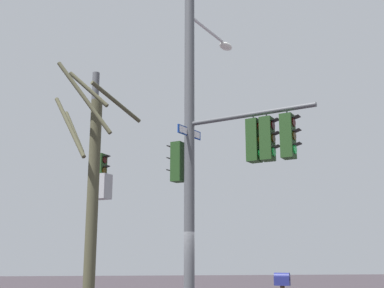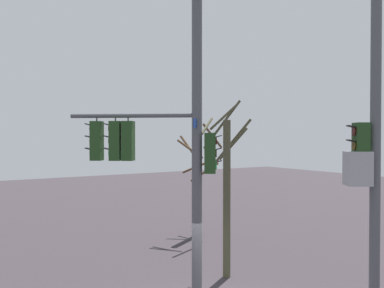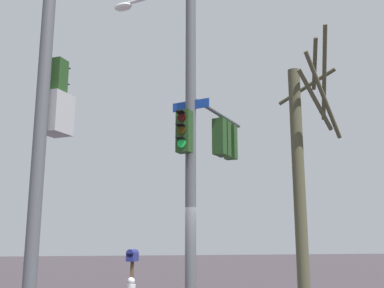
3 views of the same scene
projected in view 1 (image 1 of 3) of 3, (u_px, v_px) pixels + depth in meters
name	position (u px, v px, depth m)	size (l,w,h in m)	color
main_signal_pole_assembly	(213.00, 142.00, 13.34)	(3.39, 4.44, 9.26)	#4C4F54
secondary_pole_assembly	(95.00, 185.00, 16.33)	(0.82, 0.70, 8.10)	#4C4F54
mailbox	(282.00, 283.00, 14.31)	(0.50, 0.42, 1.41)	#4C3823
bare_tree_behind_pole	(91.00, 200.00, 11.02)	(2.03, 1.32, 6.19)	#474531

